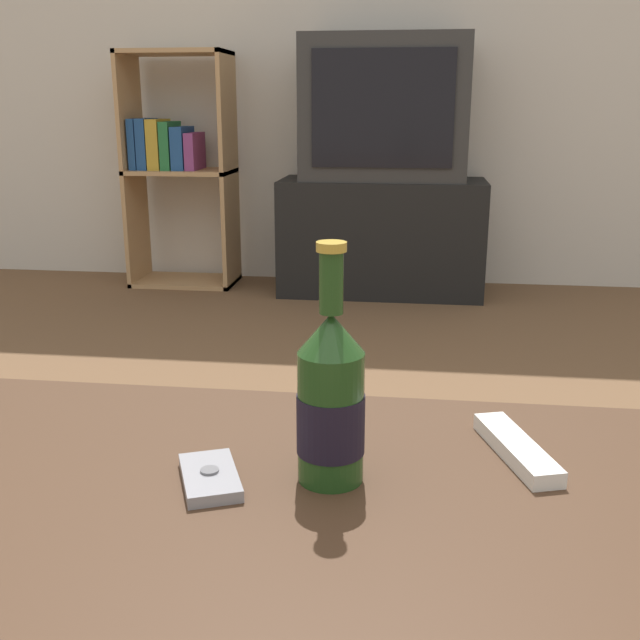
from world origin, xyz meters
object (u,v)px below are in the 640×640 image
bookshelf (175,162)px  television (384,109)px  cell_phone (210,477)px  tv_stand (381,237)px  remote_control (516,448)px  beer_bottle (331,401)px

bookshelf → television: bearing=-3.7°
television → cell_phone: 2.75m
tv_stand → bookshelf: (-0.99, 0.06, 0.33)m
bookshelf → remote_control: (1.29, -2.67, -0.13)m
television → remote_control: size_ratio=4.11×
bookshelf → remote_control: bearing=-64.3°
bookshelf → beer_bottle: (1.07, -2.76, -0.05)m
television → beer_bottle: (0.08, -2.69, -0.30)m
tv_stand → bookshelf: 1.05m
television → tv_stand: bearing=90.0°
television → beer_bottle: bearing=-88.4°
tv_stand → television: bearing=-90.0°
cell_phone → remote_control: bearing=-4.7°
beer_bottle → cell_phone: bearing=-168.1°
bookshelf → remote_control: size_ratio=6.17×
bookshelf → cell_phone: 2.94m
cell_phone → remote_control: size_ratio=0.69×
cell_phone → bookshelf: bearing=86.0°
cell_phone → remote_control: remote_control is taller
tv_stand → cell_phone: size_ratio=7.61×
tv_stand → beer_bottle: size_ratio=3.43×
bookshelf → tv_stand: bearing=-3.5°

